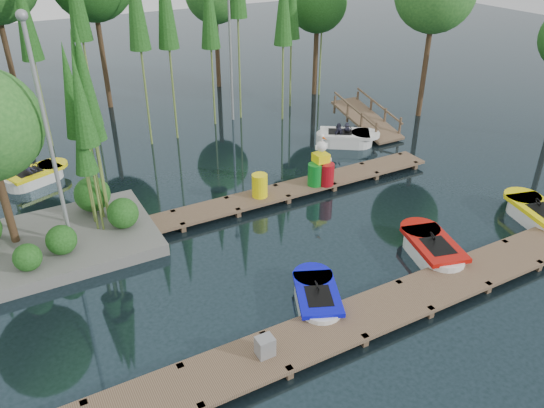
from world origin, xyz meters
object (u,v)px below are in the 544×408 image
island (20,155)px  utility_cabinet (265,346)px  boat_blue (317,299)px  yellow_barrel (260,185)px  drum_cluster (322,169)px  boat_yellow_far (35,176)px  boat_red (432,250)px

island → utility_cabinet: size_ratio=13.56×
boat_blue → yellow_barrel: (1.31, 5.82, 0.49)m
island → boat_blue: size_ratio=2.52×
drum_cluster → yellow_barrel: bearing=176.6°
yellow_barrel → drum_cluster: size_ratio=0.44×
island → yellow_barrel: island is taller
drum_cluster → island: bearing=174.6°
boat_yellow_far → drum_cluster: drum_cluster is taller
utility_cabinet → yellow_barrel: yellow_barrel is taller
boat_blue → yellow_barrel: size_ratio=3.14×
boat_yellow_far → utility_cabinet: 13.20m
island → boat_blue: 9.45m
island → boat_yellow_far: island is taller
island → boat_yellow_far: (0.48, 4.97, -2.92)m
boat_yellow_far → drum_cluster: bearing=-34.0°
island → yellow_barrel: size_ratio=7.90×
utility_cabinet → boat_blue: bearing=28.1°
boat_red → boat_yellow_far: bearing=146.5°
boat_blue → boat_yellow_far: size_ratio=0.97×
boat_yellow_far → yellow_barrel: (6.92, -5.76, 0.46)m
drum_cluster → boat_red: bearing=-84.9°
island → utility_cabinet: bearing=-63.6°
island → drum_cluster: 10.26m
island → drum_cluster: size_ratio=3.45×
boat_blue → boat_yellow_far: bearing=139.3°
boat_yellow_far → drum_cluster: (9.47, -5.91, 0.61)m
island → drum_cluster: (9.95, -0.94, -2.31)m
yellow_barrel → drum_cluster: (2.56, -0.15, 0.15)m
utility_cabinet → drum_cluster: 9.17m
boat_blue → utility_cabinet: utility_cabinet is taller
boat_red → boat_yellow_far: size_ratio=1.08×
utility_cabinet → drum_cluster: (6.09, 6.85, 0.33)m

